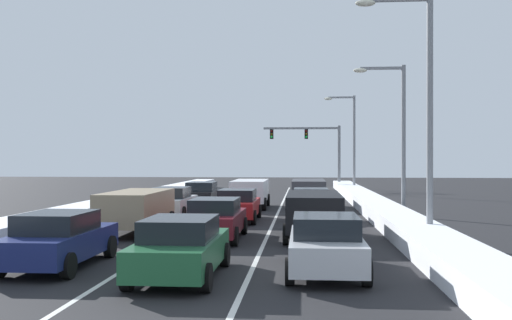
{
  "coord_description": "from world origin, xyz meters",
  "views": [
    {
      "loc": [
        3.04,
        -8.14,
        2.97
      ],
      "look_at": [
        -0.79,
        39.16,
        2.85
      ],
      "focal_mm": 40.45,
      "sensor_mm": 36.0,
      "label": 1
    }
  ],
  "objects_px": {
    "traffic_light_gantry": "(315,143)",
    "street_lamp_right_far": "(350,135)",
    "street_lamp_right_mid": "(396,125)",
    "suv_tan_left_lane_second": "(137,208)",
    "sedan_black_left_lane_fourth": "(202,194)",
    "suv_white_center_lane_fourth": "(250,191)",
    "sedan_navy_left_lane_nearest": "(59,239)",
    "suv_black_right_lane_second": "(314,211)",
    "sedan_maroon_center_lane_second": "(215,219)",
    "sedan_red_center_lane_third": "(238,205)",
    "sedan_silver_right_lane_nearest": "(326,244)",
    "sedan_gray_right_lane_third": "(311,203)",
    "sedan_green_center_lane_nearest": "(181,247)",
    "street_lamp_right_near": "(420,96)",
    "suv_charcoal_right_lane_fourth": "(308,191)",
    "sedan_silver_left_lane_third": "(172,202)"
  },
  "relations": [
    {
      "from": "sedan_silver_right_lane_nearest",
      "to": "sedan_gray_right_lane_third",
      "type": "relative_size",
      "value": 1.0
    },
    {
      "from": "suv_black_right_lane_second",
      "to": "street_lamp_right_mid",
      "type": "distance_m",
      "value": 10.25
    },
    {
      "from": "sedan_maroon_center_lane_second",
      "to": "street_lamp_right_far",
      "type": "bearing_deg",
      "value": 75.85
    },
    {
      "from": "sedan_maroon_center_lane_second",
      "to": "suv_charcoal_right_lane_fourth",
      "type": "bearing_deg",
      "value": 75.93
    },
    {
      "from": "sedan_silver_right_lane_nearest",
      "to": "suv_charcoal_right_lane_fourth",
      "type": "height_order",
      "value": "suv_charcoal_right_lane_fourth"
    },
    {
      "from": "sedan_silver_right_lane_nearest",
      "to": "suv_charcoal_right_lane_fourth",
      "type": "relative_size",
      "value": 0.92
    },
    {
      "from": "sedan_navy_left_lane_nearest",
      "to": "street_lamp_right_near",
      "type": "xyz_separation_m",
      "value": [
        10.67,
        5.05,
        4.37
      ]
    },
    {
      "from": "sedan_silver_right_lane_nearest",
      "to": "sedan_red_center_lane_third",
      "type": "relative_size",
      "value": 1.0
    },
    {
      "from": "sedan_maroon_center_lane_second",
      "to": "sedan_black_left_lane_fourth",
      "type": "relative_size",
      "value": 1.0
    },
    {
      "from": "sedan_navy_left_lane_nearest",
      "to": "street_lamp_right_near",
      "type": "distance_m",
      "value": 12.58
    },
    {
      "from": "sedan_red_center_lane_third",
      "to": "street_lamp_right_near",
      "type": "distance_m",
      "value": 10.84
    },
    {
      "from": "street_lamp_right_mid",
      "to": "sedan_maroon_center_lane_second",
      "type": "bearing_deg",
      "value": -131.2
    },
    {
      "from": "sedan_maroon_center_lane_second",
      "to": "sedan_red_center_lane_third",
      "type": "bearing_deg",
      "value": 89.04
    },
    {
      "from": "suv_black_right_lane_second",
      "to": "sedan_red_center_lane_third",
      "type": "relative_size",
      "value": 1.09
    },
    {
      "from": "suv_black_right_lane_second",
      "to": "street_lamp_right_near",
      "type": "bearing_deg",
      "value": -18.3
    },
    {
      "from": "suv_tan_left_lane_second",
      "to": "sedan_black_left_lane_fourth",
      "type": "relative_size",
      "value": 1.09
    },
    {
      "from": "sedan_green_center_lane_nearest",
      "to": "sedan_red_center_lane_third",
      "type": "height_order",
      "value": "same"
    },
    {
      "from": "sedan_gray_right_lane_third",
      "to": "sedan_navy_left_lane_nearest",
      "type": "height_order",
      "value": "same"
    },
    {
      "from": "sedan_green_center_lane_nearest",
      "to": "suv_white_center_lane_fourth",
      "type": "bearing_deg",
      "value": 90.37
    },
    {
      "from": "sedan_red_center_lane_third",
      "to": "suv_tan_left_lane_second",
      "type": "height_order",
      "value": "suv_tan_left_lane_second"
    },
    {
      "from": "sedan_red_center_lane_third",
      "to": "street_lamp_right_mid",
      "type": "bearing_deg",
      "value": 19.62
    },
    {
      "from": "suv_white_center_lane_fourth",
      "to": "traffic_light_gantry",
      "type": "relative_size",
      "value": 0.65
    },
    {
      "from": "sedan_silver_right_lane_nearest",
      "to": "sedan_black_left_lane_fourth",
      "type": "xyz_separation_m",
      "value": [
        -6.84,
        20.45,
        0.0
      ]
    },
    {
      "from": "suv_charcoal_right_lane_fourth",
      "to": "street_lamp_right_mid",
      "type": "distance_m",
      "value": 7.63
    },
    {
      "from": "sedan_navy_left_lane_nearest",
      "to": "sedan_silver_left_lane_third",
      "type": "relative_size",
      "value": 1.0
    },
    {
      "from": "sedan_maroon_center_lane_second",
      "to": "street_lamp_right_far",
      "type": "distance_m",
      "value": 29.73
    },
    {
      "from": "suv_tan_left_lane_second",
      "to": "sedan_silver_left_lane_third",
      "type": "xyz_separation_m",
      "value": [
        -0.1,
        6.57,
        -0.25
      ]
    },
    {
      "from": "street_lamp_right_far",
      "to": "sedan_black_left_lane_fourth",
      "type": "bearing_deg",
      "value": -126.21
    },
    {
      "from": "sedan_navy_left_lane_nearest",
      "to": "street_lamp_right_mid",
      "type": "xyz_separation_m",
      "value": [
        11.41,
        14.77,
        3.91
      ]
    },
    {
      "from": "sedan_silver_right_lane_nearest",
      "to": "sedan_black_left_lane_fourth",
      "type": "bearing_deg",
      "value": 108.5
    },
    {
      "from": "suv_white_center_lane_fourth",
      "to": "sedan_navy_left_lane_nearest",
      "type": "distance_m",
      "value": 19.5
    },
    {
      "from": "suv_charcoal_right_lane_fourth",
      "to": "street_lamp_right_mid",
      "type": "height_order",
      "value": "street_lamp_right_mid"
    },
    {
      "from": "sedan_navy_left_lane_nearest",
      "to": "sedan_silver_left_lane_third",
      "type": "distance_m",
      "value": 13.68
    },
    {
      "from": "sedan_red_center_lane_third",
      "to": "sedan_silver_left_lane_third",
      "type": "xyz_separation_m",
      "value": [
        -3.57,
        1.71,
        0.0
      ]
    },
    {
      "from": "sedan_black_left_lane_fourth",
      "to": "street_lamp_right_near",
      "type": "bearing_deg",
      "value": -55.85
    },
    {
      "from": "traffic_light_gantry",
      "to": "street_lamp_right_far",
      "type": "height_order",
      "value": "street_lamp_right_far"
    },
    {
      "from": "sedan_silver_left_lane_third",
      "to": "suv_black_right_lane_second",
      "type": "bearing_deg",
      "value": -46.47
    },
    {
      "from": "sedan_silver_left_lane_third",
      "to": "traffic_light_gantry",
      "type": "bearing_deg",
      "value": 74.18
    },
    {
      "from": "sedan_silver_right_lane_nearest",
      "to": "sedan_gray_right_lane_third",
      "type": "bearing_deg",
      "value": 90.81
    },
    {
      "from": "suv_tan_left_lane_second",
      "to": "suv_white_center_lane_fourth",
      "type": "bearing_deg",
      "value": 74.22
    },
    {
      "from": "street_lamp_right_mid",
      "to": "street_lamp_right_far",
      "type": "relative_size",
      "value": 0.93
    },
    {
      "from": "suv_black_right_lane_second",
      "to": "street_lamp_right_far",
      "type": "xyz_separation_m",
      "value": [
        3.61,
        27.96,
        3.96
      ]
    },
    {
      "from": "street_lamp_right_near",
      "to": "sedan_maroon_center_lane_second",
      "type": "bearing_deg",
      "value": 175.05
    },
    {
      "from": "street_lamp_right_far",
      "to": "sedan_navy_left_lane_nearest",
      "type": "bearing_deg",
      "value": -107.29
    },
    {
      "from": "sedan_navy_left_lane_nearest",
      "to": "suv_charcoal_right_lane_fourth",
      "type": "bearing_deg",
      "value": 70.55
    },
    {
      "from": "sedan_navy_left_lane_nearest",
      "to": "street_lamp_right_mid",
      "type": "height_order",
      "value": "street_lamp_right_mid"
    },
    {
      "from": "traffic_light_gantry",
      "to": "sedan_gray_right_lane_third",
      "type": "bearing_deg",
      "value": -91.66
    },
    {
      "from": "suv_charcoal_right_lane_fourth",
      "to": "sedan_green_center_lane_nearest",
      "type": "xyz_separation_m",
      "value": [
        -3.37,
        -20.92,
        -0.25
      ]
    },
    {
      "from": "suv_black_right_lane_second",
      "to": "street_lamp_right_near",
      "type": "height_order",
      "value": "street_lamp_right_near"
    },
    {
      "from": "suv_tan_left_lane_second",
      "to": "street_lamp_right_far",
      "type": "xyz_separation_m",
      "value": [
        10.57,
        27.1,
        3.96
      ]
    }
  ]
}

